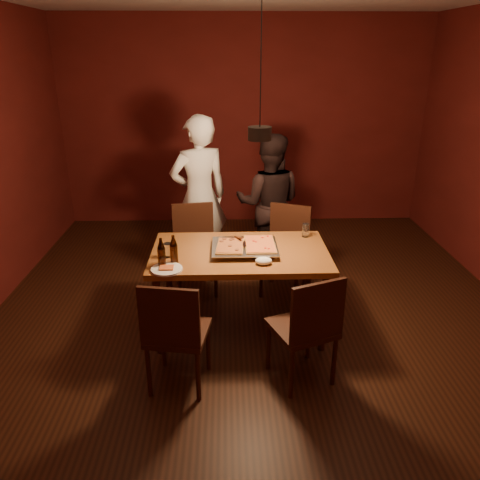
{
  "coord_description": "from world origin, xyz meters",
  "views": [
    {
      "loc": [
        -0.26,
        -3.57,
        2.33
      ],
      "look_at": [
        -0.15,
        0.08,
        0.85
      ],
      "focal_mm": 35.0,
      "sensor_mm": 36.0,
      "label": 1
    }
  ],
  "objects_px": {
    "dining_table": "(240,259)",
    "chair_far_right": "(287,241)",
    "chair_near_right": "(309,321)",
    "plate_slice": "(167,269)",
    "beer_bottle_b": "(174,249)",
    "chair_far_left": "(194,240)",
    "chair_near_left": "(174,327)",
    "diner_dark": "(269,203)",
    "pendant_lamp": "(260,132)",
    "pizza_tray": "(245,249)",
    "diner_white": "(199,197)",
    "beer_bottle_a": "(161,253)"
  },
  "relations": [
    {
      "from": "dining_table",
      "to": "chair_far_right",
      "type": "relative_size",
      "value": 2.73
    },
    {
      "from": "chair_near_right",
      "to": "plate_slice",
      "type": "distance_m",
      "value": 1.15
    },
    {
      "from": "beer_bottle_b",
      "to": "dining_table",
      "type": "bearing_deg",
      "value": 23.05
    },
    {
      "from": "dining_table",
      "to": "plate_slice",
      "type": "distance_m",
      "value": 0.69
    },
    {
      "from": "chair_far_right",
      "to": "chair_near_right",
      "type": "bearing_deg",
      "value": 111.36
    },
    {
      "from": "chair_far_left",
      "to": "chair_far_right",
      "type": "height_order",
      "value": "same"
    },
    {
      "from": "plate_slice",
      "to": "chair_far_right",
      "type": "bearing_deg",
      "value": 45.2
    },
    {
      "from": "chair_far_right",
      "to": "chair_near_left",
      "type": "height_order",
      "value": "same"
    },
    {
      "from": "diner_dark",
      "to": "pendant_lamp",
      "type": "height_order",
      "value": "pendant_lamp"
    },
    {
      "from": "chair_near_left",
      "to": "dining_table",
      "type": "bearing_deg",
      "value": 69.2
    },
    {
      "from": "chair_far_left",
      "to": "pizza_tray",
      "type": "xyz_separation_m",
      "value": [
        0.48,
        -0.8,
        0.24
      ]
    },
    {
      "from": "pizza_tray",
      "to": "diner_white",
      "type": "distance_m",
      "value": 1.3
    },
    {
      "from": "dining_table",
      "to": "chair_far_left",
      "type": "distance_m",
      "value": 0.92
    },
    {
      "from": "chair_far_right",
      "to": "dining_table",
      "type": "bearing_deg",
      "value": 78.12
    },
    {
      "from": "pizza_tray",
      "to": "pendant_lamp",
      "type": "relative_size",
      "value": 0.5
    },
    {
      "from": "diner_dark",
      "to": "chair_near_left",
      "type": "bearing_deg",
      "value": 77.43
    },
    {
      "from": "beer_bottle_a",
      "to": "pizza_tray",
      "type": "bearing_deg",
      "value": 22.96
    },
    {
      "from": "beer_bottle_b",
      "to": "diner_white",
      "type": "distance_m",
      "value": 1.44
    },
    {
      "from": "diner_white",
      "to": "chair_near_left",
      "type": "bearing_deg",
      "value": 65.21
    },
    {
      "from": "chair_near_left",
      "to": "diner_white",
      "type": "distance_m",
      "value": 2.07
    },
    {
      "from": "pendant_lamp",
      "to": "beer_bottle_b",
      "type": "bearing_deg",
      "value": -167.96
    },
    {
      "from": "dining_table",
      "to": "plate_slice",
      "type": "relative_size",
      "value": 6.12
    },
    {
      "from": "diner_white",
      "to": "diner_dark",
      "type": "bearing_deg",
      "value": 162.45
    },
    {
      "from": "chair_far_right",
      "to": "pizza_tray",
      "type": "xyz_separation_m",
      "value": [
        -0.46,
        -0.73,
        0.24
      ]
    },
    {
      "from": "beer_bottle_b",
      "to": "chair_far_right",
      "type": "bearing_deg",
      "value": 42.76
    },
    {
      "from": "chair_far_left",
      "to": "pizza_tray",
      "type": "distance_m",
      "value": 0.97
    },
    {
      "from": "chair_far_right",
      "to": "diner_white",
      "type": "relative_size",
      "value": 0.32
    },
    {
      "from": "chair_far_right",
      "to": "chair_near_left",
      "type": "xyz_separation_m",
      "value": [
        -0.98,
        -1.56,
        0.0
      ]
    },
    {
      "from": "chair_near_left",
      "to": "pizza_tray",
      "type": "relative_size",
      "value": 0.88
    },
    {
      "from": "diner_dark",
      "to": "chair_near_right",
      "type": "bearing_deg",
      "value": 102.33
    },
    {
      "from": "beer_bottle_a",
      "to": "beer_bottle_b",
      "type": "bearing_deg",
      "value": 34.17
    },
    {
      "from": "chair_far_right",
      "to": "plate_slice",
      "type": "relative_size",
      "value": 2.24
    },
    {
      "from": "dining_table",
      "to": "chair_near_left",
      "type": "height_order",
      "value": "chair_near_left"
    },
    {
      "from": "dining_table",
      "to": "plate_slice",
      "type": "bearing_deg",
      "value": -148.25
    },
    {
      "from": "chair_far_left",
      "to": "beer_bottle_a",
      "type": "height_order",
      "value": "beer_bottle_a"
    },
    {
      "from": "chair_far_right",
      "to": "pizza_tray",
      "type": "bearing_deg",
      "value": 80.55
    },
    {
      "from": "chair_far_right",
      "to": "chair_near_left",
      "type": "bearing_deg",
      "value": 80.23
    },
    {
      "from": "chair_near_right",
      "to": "beer_bottle_a",
      "type": "bearing_deg",
      "value": 133.47
    },
    {
      "from": "chair_near_right",
      "to": "diner_dark",
      "type": "distance_m",
      "value": 2.08
    },
    {
      "from": "chair_near_right",
      "to": "diner_dark",
      "type": "height_order",
      "value": "diner_dark"
    },
    {
      "from": "beer_bottle_b",
      "to": "pendant_lamp",
      "type": "height_order",
      "value": "pendant_lamp"
    },
    {
      "from": "plate_slice",
      "to": "beer_bottle_a",
      "type": "bearing_deg",
      "value": 120.94
    },
    {
      "from": "dining_table",
      "to": "chair_far_right",
      "type": "bearing_deg",
      "value": 55.59
    },
    {
      "from": "chair_near_left",
      "to": "beer_bottle_b",
      "type": "xyz_separation_m",
      "value": [
        -0.05,
        0.6,
        0.33
      ]
    },
    {
      "from": "chair_far_left",
      "to": "plate_slice",
      "type": "height_order",
      "value": "chair_far_left"
    },
    {
      "from": "chair_near_left",
      "to": "beer_bottle_b",
      "type": "bearing_deg",
      "value": 104.04
    },
    {
      "from": "pizza_tray",
      "to": "beer_bottle_a",
      "type": "xyz_separation_m",
      "value": [
        -0.66,
        -0.28,
        0.09
      ]
    },
    {
      "from": "dining_table",
      "to": "plate_slice",
      "type": "xyz_separation_m",
      "value": [
        -0.58,
        -0.36,
        0.08
      ]
    },
    {
      "from": "chair_near_right",
      "to": "beer_bottle_b",
      "type": "distance_m",
      "value": 1.2
    },
    {
      "from": "plate_slice",
      "to": "chair_far_left",
      "type": "bearing_deg",
      "value": 83.2
    }
  ]
}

